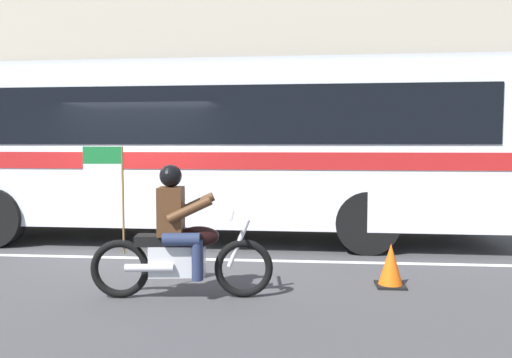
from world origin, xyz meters
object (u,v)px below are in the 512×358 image
Objects in this scene: transit_bus at (199,140)px; traffic_cone at (391,266)px; motorcycle_with_rider at (180,241)px; fire_hydrant at (114,195)px.

transit_bus is 20.01× the size of traffic_cone.
motorcycle_with_rider is (0.52, -3.72, -1.22)m from transit_bus.
traffic_cone is (2.55, 0.69, -0.41)m from motorcycle_with_rider.
fire_hydrant is at bearing 135.42° from traffic_cone.
motorcycle_with_rider reaches higher than traffic_cone.
transit_bus is 14.67× the size of fire_hydrant.
motorcycle_with_rider is 2.92× the size of fire_hydrant.
fire_hydrant is at bearing 116.95° from motorcycle_with_rider.
transit_bus is 4.07m from fire_hydrant.
motorcycle_with_rider is at bearing -82.00° from transit_bus.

